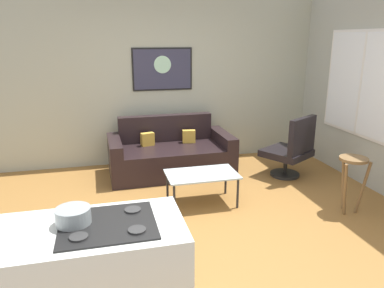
# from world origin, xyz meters

# --- Properties ---
(ground) EXTENTS (6.40, 6.40, 0.04)m
(ground) POSITION_xyz_m (0.00, 0.00, -0.02)
(ground) COLOR olive
(back_wall) EXTENTS (6.40, 0.05, 2.80)m
(back_wall) POSITION_xyz_m (0.00, 2.42, 1.40)
(back_wall) COLOR #A7AA95
(back_wall) RESTS_ON ground
(couch) EXTENTS (1.87, 0.97, 0.84)m
(couch) POSITION_xyz_m (0.01, 1.79, 0.28)
(couch) COLOR black
(couch) RESTS_ON ground
(coffee_table) EXTENTS (0.88, 0.54, 0.41)m
(coffee_table) POSITION_xyz_m (0.18, 0.57, 0.37)
(coffee_table) COLOR silver
(coffee_table) RESTS_ON ground
(armchair) EXTENTS (0.85, 0.84, 0.94)m
(armchair) POSITION_xyz_m (1.72, 1.15, 0.44)
(armchair) COLOR black
(armchair) RESTS_ON ground
(bar_stool) EXTENTS (0.37, 0.37, 0.69)m
(bar_stool) POSITION_xyz_m (1.83, -0.08, 0.53)
(bar_stool) COLOR brown
(bar_stool) RESTS_ON ground
(mixing_bowl) EXTENTS (0.22, 0.22, 0.11)m
(mixing_bowl) POSITION_xyz_m (-1.20, -1.35, 0.95)
(mixing_bowl) COLOR gray
(mixing_bowl) RESTS_ON kitchen_counter
(wall_painting) EXTENTS (0.97, 0.03, 0.68)m
(wall_painting) POSITION_xyz_m (0.02, 2.38, 1.54)
(wall_painting) COLOR black
(window) EXTENTS (0.03, 1.56, 1.48)m
(window) POSITION_xyz_m (2.59, 0.90, 1.41)
(window) COLOR silver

